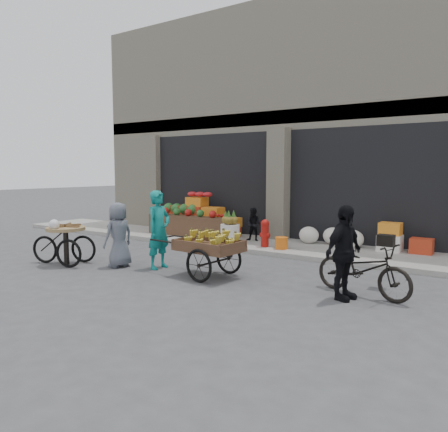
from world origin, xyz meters
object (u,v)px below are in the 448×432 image
Objects in this scene: pineapple_bin at (230,233)px; orange_bucket at (281,243)px; bicycle at (363,269)px; banana_cart at (207,244)px; cyclist at (344,252)px; seated_person at (254,224)px; fire_hydrant at (265,232)px; tricycle_cart at (66,239)px; vendor_grey at (119,235)px; vendor_woman at (159,230)px.

pineapple_bin is 1.62× the size of orange_bucket.
pineapple_bin is at bearing 72.45° from bicycle.
banana_cart is (-0.16, -2.95, 0.38)m from orange_bucket.
banana_cart is at bearing 103.61° from cyclist.
seated_person reaches higher than bicycle.
orange_bucket is (0.50, -0.05, -0.23)m from fire_hydrant.
tricycle_cart reaches higher than bicycle.
bicycle is at bearing 13.12° from banana_cart.
seated_person is at bearing 64.38° from bicycle.
cyclist reaches higher than vendor_grey.
fire_hydrant is 3.79m from vendor_grey.
orange_bucket is 0.34× the size of seated_person.
orange_bucket is at bearing -40.26° from seated_person.
cyclist reaches higher than fire_hydrant.
vendor_grey reaches higher than tricycle_cart.
pineapple_bin is at bearing 4.23° from vendor_woman.
pineapple_bin is at bearing -133.69° from seated_person.
seated_person is at bearing 171.87° from vendor_grey.
bicycle is (2.92, 0.39, -0.20)m from banana_cart.
tricycle_cart reaches higher than pineapple_bin.
orange_bucket is (1.60, -0.10, -0.10)m from pineapple_bin.
banana_cart is at bearing -83.49° from fire_hydrant.
cyclist is (-0.20, -0.40, 0.32)m from bicycle.
seated_person is at bearing 149.74° from orange_bucket.
cyclist reaches higher than pineapple_bin.
seated_person is (-0.70, 0.65, 0.08)m from fire_hydrant.
cyclist is at bearing 100.72° from vendor_grey.
vendor_woman is at bearing -87.01° from pineapple_bin.
banana_cart is 2.95m from bicycle.
pineapple_bin is 5.11m from bicycle.
tricycle_cart is 1.04× the size of vendor_grey.
vendor_woman is at bearing 4.47° from tricycle_cart.
fire_hydrant is 0.32× the size of banana_cart.
tricycle_cart reaches higher than orange_bucket.
tricycle_cart is at bearing -127.32° from fire_hydrant.
pineapple_bin is 1.61m from orange_bucket.
orange_bucket is 0.23× the size of vendor_grey.
orange_bucket is 2.98m from banana_cart.
orange_bucket is at bearing -5.71° from fire_hydrant.
vendor_woman is 0.91m from vendor_grey.
vendor_grey reaches higher than orange_bucket.
pineapple_bin is at bearing 120.83° from banana_cart.
seated_person is 0.64× the size of tricycle_cart.
seated_person is at bearing 137.12° from fire_hydrant.
tricycle_cart is 6.30m from bicycle.
bicycle is (3.26, -2.61, -0.05)m from fire_hydrant.
bicycle is 0.55m from cyclist.
cyclist is at bearing -54.21° from seated_person.
fire_hydrant is 0.96m from seated_person.
banana_cart reaches higher than orange_bucket.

